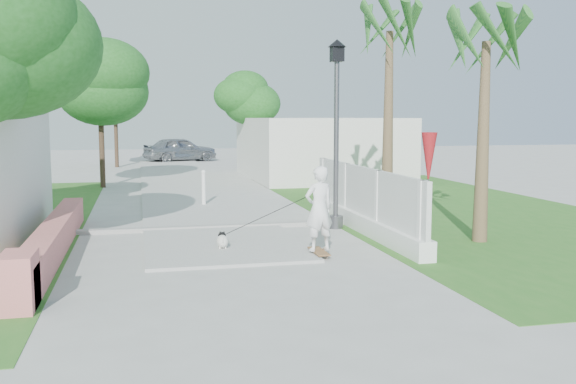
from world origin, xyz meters
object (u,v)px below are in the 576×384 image
object	(u,v)px
dog	(222,241)
parked_car	(180,149)
skateboarder	(275,215)
street_lamp	(336,126)
bollard	(204,187)
patio_umbrella	(429,159)

from	to	relation	value
dog	parked_car	xyz separation A→B (m)	(0.82, 26.16, 0.53)
skateboarder	street_lamp	bearing A→B (deg)	-144.03
skateboarder	dog	distance (m)	1.21
street_lamp	dog	xyz separation A→B (m)	(-2.97, -1.97, -2.23)
bollard	skateboarder	xyz separation A→B (m)	(0.69, -6.95, 0.16)
street_lamp	dog	bearing A→B (deg)	-146.44
street_lamp	skateboarder	distance (m)	3.59
street_lamp	parked_car	size ratio (longest dim) A/B	1.04
patio_umbrella	dog	bearing A→B (deg)	-168.72
parked_car	dog	bearing A→B (deg)	160.17
bollard	parked_car	size ratio (longest dim) A/B	0.25
skateboarder	dog	bearing A→B (deg)	-41.15
dog	parked_car	world-z (taller)	parked_car
parked_car	skateboarder	bearing A→B (deg)	162.28
bollard	skateboarder	bearing A→B (deg)	-84.31
street_lamp	skateboarder	size ratio (longest dim) A/B	2.14
bollard	skateboarder	distance (m)	6.99
street_lamp	parked_car	world-z (taller)	street_lamp
patio_umbrella	skateboarder	bearing A→B (deg)	-159.62
skateboarder	parked_car	size ratio (longest dim) A/B	0.48
patio_umbrella	parked_car	size ratio (longest dim) A/B	0.54
dog	bollard	bearing A→B (deg)	92.66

